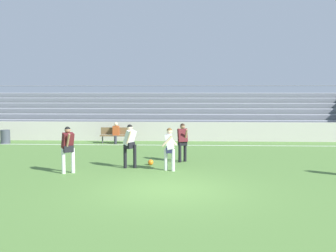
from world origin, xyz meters
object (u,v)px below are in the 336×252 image
object	(u,v)px
bleacher_stand	(149,113)
spectator_seated	(116,131)
trash_bin	(5,137)
bench_near_wall_gap	(116,134)
soccer_ball	(151,162)
player_dark_overlapping	(183,139)
player_white_on_ball	(130,142)
player_white_wide_right	(169,145)
player_dark_pressing_high	(68,145)

from	to	relation	value
bleacher_stand	spectator_seated	size ratio (longest dim) A/B	22.51
bleacher_stand	trash_bin	world-z (taller)	bleacher_stand
bleacher_stand	bench_near_wall_gap	distance (m)	4.82
trash_bin	soccer_ball	world-z (taller)	trash_bin
trash_bin	player_dark_overlapping	distance (m)	11.56
player_dark_overlapping	player_white_on_ball	xyz separation A→B (m)	(-2.01, -1.47, 0.05)
player_white_on_ball	player_white_wide_right	size ratio (longest dim) A/B	1.05
bench_near_wall_gap	player_dark_overlapping	size ratio (longest dim) A/B	1.11
bench_near_wall_gap	player_dark_pressing_high	xyz separation A→B (m)	(-0.27, -8.49, 0.47)
trash_bin	player_white_wide_right	size ratio (longest dim) A/B	0.48
bleacher_stand	soccer_ball	bearing A→B (deg)	-84.50
bench_near_wall_gap	trash_bin	world-z (taller)	bench_near_wall_gap
spectator_seated	soccer_ball	size ratio (longest dim) A/B	5.50
player_white_on_ball	soccer_ball	size ratio (longest dim) A/B	7.68
player_dark_overlapping	player_white_wide_right	bearing A→B (deg)	-103.61
bench_near_wall_gap	spectator_seated	distance (m)	0.19
player_white_on_ball	spectator_seated	bearing A→B (deg)	104.04
bench_near_wall_gap	player_white_on_ball	xyz separation A→B (m)	(1.82, -7.40, 0.46)
player_dark_overlapping	trash_bin	bearing A→B (deg)	151.23
bench_near_wall_gap	soccer_ball	world-z (taller)	bench_near_wall_gap
player_white_on_ball	soccer_ball	xyz separation A→B (m)	(0.74, 0.67, -0.90)
spectator_seated	player_dark_overlapping	bearing A→B (deg)	-56.62
trash_bin	player_dark_overlapping	world-z (taller)	player_dark_overlapping
bleacher_stand	player_white_wide_right	xyz separation A→B (m)	(1.89, -12.35, -0.55)
spectator_seated	trash_bin	bearing A→B (deg)	-177.62
player_white_on_ball	player_dark_pressing_high	world-z (taller)	player_dark_pressing_high
bench_near_wall_gap	trash_bin	size ratio (longest dim) A/B	2.33
bleacher_stand	bench_near_wall_gap	world-z (taller)	bleacher_stand
bleacher_stand	player_white_wide_right	bearing A→B (deg)	-81.31
trash_bin	player_white_on_ball	size ratio (longest dim) A/B	0.46
player_dark_pressing_high	soccer_ball	size ratio (longest dim) A/B	7.70
player_dark_pressing_high	soccer_ball	distance (m)	3.45
bench_near_wall_gap	player_white_on_ball	world-z (taller)	player_white_on_ball
player_white_wide_right	player_dark_overlapping	bearing A→B (deg)	76.39
bench_near_wall_gap	soccer_ball	distance (m)	7.22
trash_bin	player_dark_overlapping	bearing A→B (deg)	-28.77
player_dark_pressing_high	player_dark_overlapping	bearing A→B (deg)	31.91
trash_bin	player_white_on_ball	xyz separation A→B (m)	(8.11, -7.03, 0.62)
trash_bin	player_white_wide_right	distance (m)	12.23
bench_near_wall_gap	player_white_wide_right	world-z (taller)	player_white_wide_right
bench_near_wall_gap	player_dark_overlapping	xyz separation A→B (m)	(3.83, -5.93, 0.41)
player_dark_overlapping	bleacher_stand	bearing A→B (deg)	102.72
trash_bin	soccer_ball	distance (m)	10.90
player_white_wide_right	soccer_ball	world-z (taller)	player_white_wide_right
soccer_ball	bleacher_stand	bearing A→B (deg)	95.50
bleacher_stand	player_white_wide_right	world-z (taller)	bleacher_stand
trash_bin	soccer_ball	size ratio (longest dim) A/B	3.52
player_white_on_ball	player_dark_pressing_high	xyz separation A→B (m)	(-2.09, -1.09, 0.00)
player_white_wide_right	bleacher_stand	bearing A→B (deg)	98.69
spectator_seated	player_white_on_ball	bearing A→B (deg)	-75.96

